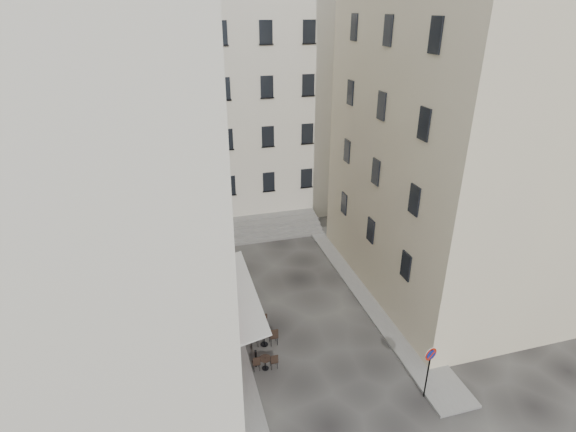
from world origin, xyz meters
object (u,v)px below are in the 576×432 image
object	(u,v)px
no_parking_sign	(429,363)
bistro_table_a	(265,362)
bistro_table_b	(264,337)
pedestrian	(247,321)

from	to	relation	value
no_parking_sign	bistro_table_a	world-z (taller)	no_parking_sign
no_parking_sign	bistro_table_b	xyz separation A→B (m)	(-6.01, 5.12, -1.40)
bistro_table_b	pedestrian	xyz separation A→B (m)	(-0.65, 0.92, 0.43)
no_parking_sign	bistro_table_a	distance (m)	7.38
no_parking_sign	bistro_table_b	size ratio (longest dim) A/B	1.94
bistro_table_b	pedestrian	distance (m)	1.21
bistro_table_a	pedestrian	distance (m)	2.61
no_parking_sign	bistro_table_b	distance (m)	8.02
bistro_table_b	no_parking_sign	bearing A→B (deg)	-40.45
bistro_table_a	pedestrian	xyz separation A→B (m)	(-0.33, 2.54, 0.51)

